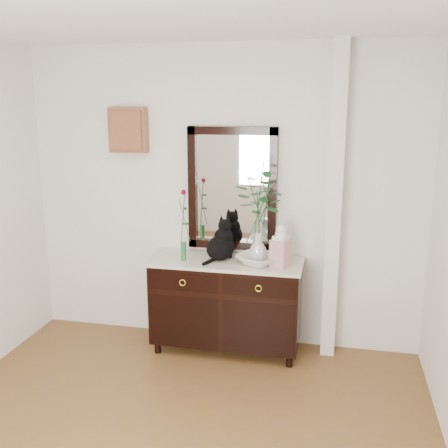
% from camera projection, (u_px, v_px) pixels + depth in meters
% --- Properties ---
extents(wall_back, '(3.60, 0.04, 2.70)m').
position_uv_depth(wall_back, '(221.00, 198.00, 4.72)').
color(wall_back, silver).
rests_on(wall_back, ground).
extents(pilaster, '(0.12, 0.20, 2.70)m').
position_uv_depth(pilaster, '(334.00, 205.00, 4.44)').
color(pilaster, silver).
rests_on(pilaster, ground).
extents(sideboard, '(1.33, 0.52, 0.82)m').
position_uv_depth(sideboard, '(226.00, 301.00, 4.67)').
color(sideboard, black).
rests_on(sideboard, ground).
extents(wall_mirror, '(0.80, 0.06, 1.10)m').
position_uv_depth(wall_mirror, '(232.00, 189.00, 4.66)').
color(wall_mirror, black).
rests_on(wall_mirror, wall_back).
extents(key_cabinet, '(0.35, 0.10, 0.40)m').
position_uv_depth(key_cabinet, '(128.00, 130.00, 4.72)').
color(key_cabinet, brown).
rests_on(key_cabinet, wall_back).
extents(cat, '(0.35, 0.38, 0.36)m').
position_uv_depth(cat, '(220.00, 240.00, 4.56)').
color(cat, black).
rests_on(cat, sideboard).
extents(lotus_bowl, '(0.46, 0.46, 0.08)m').
position_uv_depth(lotus_bowl, '(258.00, 259.00, 4.46)').
color(lotus_bowl, silver).
rests_on(lotus_bowl, sideboard).
extents(vase_branches, '(0.48, 0.48, 0.88)m').
position_uv_depth(vase_branches, '(259.00, 212.00, 4.36)').
color(vase_branches, silver).
rests_on(vase_branches, lotus_bowl).
extents(bud_vase_rose, '(0.09, 0.09, 0.64)m').
position_uv_depth(bud_vase_rose, '(183.00, 225.00, 4.50)').
color(bud_vase_rose, '#2D6E39').
rests_on(bud_vase_rose, sideboard).
extents(ginger_jar, '(0.18, 0.18, 0.37)m').
position_uv_depth(ginger_jar, '(281.00, 245.00, 4.36)').
color(ginger_jar, white).
rests_on(ginger_jar, sideboard).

